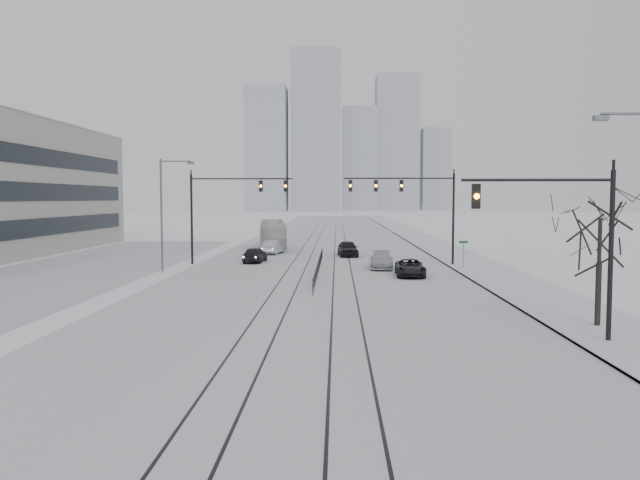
{
  "coord_description": "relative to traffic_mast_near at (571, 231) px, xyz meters",
  "views": [
    {
      "loc": [
        1.44,
        -19.12,
        5.87
      ],
      "look_at": [
        0.36,
        20.74,
        3.2
      ],
      "focal_mm": 35.0,
      "sensor_mm": 36.0,
      "label": 1
    }
  ],
  "objects": [
    {
      "name": "sedan_nb_right",
      "position": [
        -5.61,
        26.77,
        -3.88
      ],
      "size": [
        2.22,
        4.83,
        1.37
      ],
      "primitive_type": "imported",
      "rotation": [
        0.0,
        0.0,
        -0.07
      ],
      "color": "#B0B3B9",
      "rests_on": "ground"
    },
    {
      "name": "parking_strip",
      "position": [
        -30.79,
        29.0,
        -4.55
      ],
      "size": [
        14.0,
        60.0,
        0.03
      ],
      "primitive_type": "cube",
      "color": "silver",
      "rests_on": "ground"
    },
    {
      "name": "traffic_mast_near",
      "position": [
        0.0,
        0.0,
        0.0
      ],
      "size": [
        6.1,
        0.37,
        7.0
      ],
      "color": "black",
      "rests_on": "ground"
    },
    {
      "name": "street_sign",
      "position": [
        1.01,
        26.0,
        -2.96
      ],
      "size": [
        0.7,
        0.06,
        2.4
      ],
      "color": "#595B60",
      "rests_on": "ground"
    },
    {
      "name": "street_light_west",
      "position": [
        -22.99,
        24.0,
        0.65
      ],
      "size": [
        2.73,
        0.25,
        9.0
      ],
      "color": "#595B60",
      "rests_on": "ground"
    },
    {
      "name": "tram_rails",
      "position": [
        -10.79,
        34.0,
        -4.54
      ],
      "size": [
        5.3,
        180.0,
        0.01
      ],
      "color": "black",
      "rests_on": "ground"
    },
    {
      "name": "bare_tree",
      "position": [
        2.41,
        3.0,
        -0.07
      ],
      "size": [
        4.4,
        4.4,
        6.1
      ],
      "color": "black",
      "rests_on": "ground"
    },
    {
      "name": "skyline",
      "position": [
        -5.77,
        267.63,
        26.08
      ],
      "size": [
        96.0,
        48.0,
        72.0
      ],
      "color": "#A1A6B1",
      "rests_on": "ground"
    },
    {
      "name": "road",
      "position": [
        -10.79,
        54.0,
        -4.55
      ],
      "size": [
        22.0,
        260.0,
        0.02
      ],
      "primitive_type": "cube",
      "color": "silver",
      "rests_on": "ground"
    },
    {
      "name": "sidewalk_east",
      "position": [
        2.71,
        54.0,
        -4.48
      ],
      "size": [
        5.0,
        260.0,
        0.16
      ],
      "primitive_type": "cube",
      "color": "silver",
      "rests_on": "ground"
    },
    {
      "name": "ground",
      "position": [
        -10.79,
        -6.0,
        -4.56
      ],
      "size": [
        500.0,
        500.0,
        0.0
      ],
      "primitive_type": "plane",
      "color": "white",
      "rests_on": "ground"
    },
    {
      "name": "sedan_sb_outer",
      "position": [
        -16.04,
        40.25,
        -3.83
      ],
      "size": [
        2.41,
        4.65,
        1.46
      ],
      "primitive_type": "imported",
      "rotation": [
        0.0,
        0.0,
        2.94
      ],
      "color": "#B6BBBF",
      "rests_on": "ground"
    },
    {
      "name": "sedan_nb_front",
      "position": [
        -3.84,
        21.57,
        -3.92
      ],
      "size": [
        2.34,
        4.71,
        1.28
      ],
      "primitive_type": "imported",
      "rotation": [
        0.0,
        0.0,
        -0.05
      ],
      "color": "black",
      "rests_on": "ground"
    },
    {
      "name": "sedan_sb_inner",
      "position": [
        -16.85,
        31.45,
        -3.85
      ],
      "size": [
        2.07,
        4.3,
        1.42
      ],
      "primitive_type": "imported",
      "rotation": [
        0.0,
        0.0,
        3.04
      ],
      "color": "black",
      "rests_on": "ground"
    },
    {
      "name": "traffic_mast_ne",
      "position": [
        -2.64,
        29.0,
        1.2
      ],
      "size": [
        9.6,
        0.37,
        8.0
      ],
      "color": "black",
      "rests_on": "ground"
    },
    {
      "name": "curb",
      "position": [
        0.26,
        54.0,
        -4.5
      ],
      "size": [
        0.1,
        260.0,
        0.12
      ],
      "primitive_type": "cube",
      "color": "gray",
      "rests_on": "ground"
    },
    {
      "name": "box_truck",
      "position": [
        -16.75,
        46.37,
        -2.89
      ],
      "size": [
        4.17,
        12.23,
        3.34
      ],
      "primitive_type": "imported",
      "rotation": [
        0.0,
        0.0,
        3.26
      ],
      "color": "silver",
      "rests_on": "ground"
    },
    {
      "name": "traffic_mast_nw",
      "position": [
        -19.31,
        30.0,
        1.01
      ],
      "size": [
        9.1,
        0.37,
        8.0
      ],
      "color": "black",
      "rests_on": "ground"
    },
    {
      "name": "sedan_nb_far",
      "position": [
        -8.25,
        37.83,
        -3.78
      ],
      "size": [
        2.26,
        4.76,
        1.57
      ],
      "primitive_type": "imported",
      "rotation": [
        0.0,
        0.0,
        0.09
      ],
      "color": "black",
      "rests_on": "ground"
    },
    {
      "name": "median_fence",
      "position": [
        -10.79,
        24.0,
        -4.04
      ],
      "size": [
        0.06,
        24.0,
        1.0
      ],
      "color": "black",
      "rests_on": "ground"
    }
  ]
}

